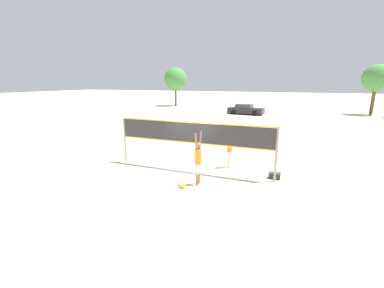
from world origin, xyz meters
name	(u,v)px	position (x,y,z in m)	size (l,w,h in m)	color
ground_plane	(192,170)	(0.00, 0.00, 0.00)	(200.00, 200.00, 0.00)	beige
volleyball_net	(192,136)	(0.00, 0.00, 1.71)	(7.78, 0.11, 2.38)	gray
player_spiker	(198,157)	(0.90, -1.55, 1.18)	(0.28, 0.72, 2.23)	#8C664C
player_blocker	(229,147)	(1.56, 1.07, 1.05)	(0.28, 0.69, 2.00)	beige
volleyball	(183,185)	(0.46, -2.13, 0.11)	(0.23, 0.23, 0.23)	yellow
gear_bag	(275,176)	(3.81, 0.36, 0.13)	(0.50, 0.34, 0.26)	#2D2D33
parked_car_near	(245,110)	(-1.74, 22.97, 0.61)	(4.75, 2.29, 1.33)	#232328
tree_left_cluster	(175,79)	(-15.67, 30.90, 4.64)	(3.93, 3.93, 6.63)	brown
tree_right_cluster	(376,78)	(13.48, 28.77, 4.61)	(3.37, 3.37, 6.35)	brown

